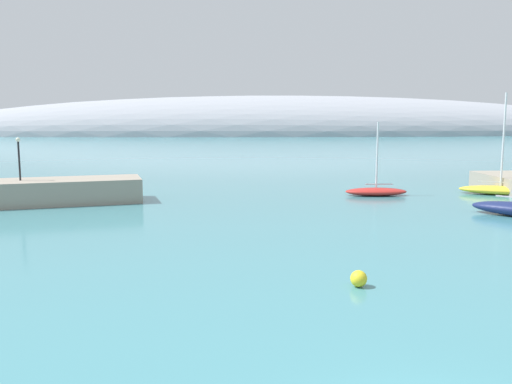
% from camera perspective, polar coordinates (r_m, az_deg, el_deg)
% --- Properties ---
extents(breakwater_rocks, '(22.89, 10.04, 2.12)m').
position_cam_1_polar(breakwater_rocks, '(50.36, -24.97, -0.12)').
color(breakwater_rocks, gray).
rests_on(breakwater_rocks, ground).
extents(distant_ridge, '(322.65, 63.74, 34.24)m').
position_cam_1_polar(distant_ridge, '(240.82, 3.15, 6.10)').
color(distant_ridge, '#999EA8').
rests_on(distant_ridge, ground).
extents(sailboat_red_mid_mooring, '(6.02, 2.53, 7.03)m').
position_cam_1_polar(sailboat_red_mid_mooring, '(52.92, 12.62, 0.11)').
color(sailboat_red_mid_mooring, red).
rests_on(sailboat_red_mid_mooring, water).
extents(sailboat_yellow_outer_mooring, '(7.89, 5.32, 9.81)m').
position_cam_1_polar(sailboat_yellow_outer_mooring, '(57.39, 24.50, 0.27)').
color(sailboat_yellow_outer_mooring, yellow).
rests_on(sailboat_yellow_outer_mooring, water).
extents(mooring_buoy_yellow, '(0.75, 0.75, 0.75)m').
position_cam_1_polar(mooring_buoy_yellow, '(24.46, 10.85, -9.02)').
color(mooring_buoy_yellow, yellow).
rests_on(mooring_buoy_yellow, water).
extents(harbor_lamp_post, '(0.36, 0.36, 3.66)m').
position_cam_1_polar(harbor_lamp_post, '(49.88, -23.87, 3.75)').
color(harbor_lamp_post, black).
rests_on(harbor_lamp_post, breakwater_rocks).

